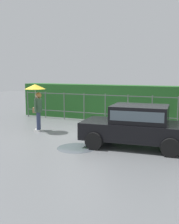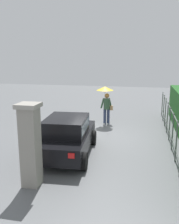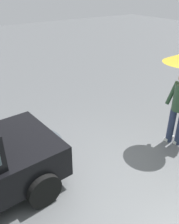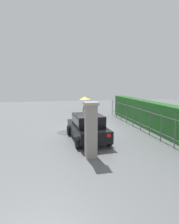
{
  "view_description": "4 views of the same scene",
  "coord_description": "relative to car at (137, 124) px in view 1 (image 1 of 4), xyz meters",
  "views": [
    {
      "loc": [
        4.53,
        -10.02,
        2.65
      ],
      "look_at": [
        0.31,
        -0.12,
        1.05
      ],
      "focal_mm": 44.17,
      "sensor_mm": 36.0,
      "label": 1
    },
    {
      "loc": [
        10.89,
        2.01,
        3.67
      ],
      "look_at": [
        0.34,
        -0.26,
        1.25
      ],
      "focal_mm": 39.94,
      "sensor_mm": 36.0,
      "label": 2
    },
    {
      "loc": [
        1.99,
        2.85,
        3.3
      ],
      "look_at": [
        -0.29,
        -0.46,
        1.14
      ],
      "focal_mm": 38.49,
      "sensor_mm": 36.0,
      "label": 3
    },
    {
      "loc": [
        12.45,
        -2.68,
        3.26
      ],
      "look_at": [
        -0.3,
        -0.02,
        1.17
      ],
      "focal_mm": 30.24,
      "sensor_mm": 36.0,
      "label": 4
    }
  ],
  "objects": [
    {
      "name": "hedge_row",
      "position": [
        -2.0,
        4.85,
        0.15
      ],
      "size": [
        11.78,
        0.9,
        1.9
      ],
      "primitive_type": "cube",
      "color": "#235B23",
      "rests_on": "ground"
    },
    {
      "name": "car",
      "position": [
        0.0,
        0.0,
        0.0
      ],
      "size": [
        3.84,
        2.08,
        1.48
      ],
      "rotation": [
        0.0,
        0.0,
        3.21
      ],
      "color": "black",
      "rests_on": "ground"
    },
    {
      "name": "fence_section",
      "position": [
        -2.0,
        3.93,
        0.02
      ],
      "size": [
        10.83,
        0.05,
        1.5
      ],
      "color": "#59605B",
      "rests_on": "ground"
    },
    {
      "name": "pedestrian",
      "position": [
        -4.65,
        0.77,
        0.7
      ],
      "size": [
        0.9,
        0.9,
        2.09
      ],
      "rotation": [
        0.0,
        0.0,
        -2.71
      ],
      "color": "#2D3856",
      "rests_on": "ground"
    },
    {
      "name": "ground_plane",
      "position": [
        -2.35,
        0.68,
        -0.8
      ],
      "size": [
        40.0,
        40.0,
        0.0
      ],
      "primitive_type": "plane",
      "color": "slate"
    },
    {
      "name": "puddle_near",
      "position": [
        -1.88,
        -0.97,
        -0.8
      ],
      "size": [
        1.36,
        1.36,
        0.0
      ],
      "primitive_type": "cylinder",
      "color": "#4C545B",
      "rests_on": "ground"
    }
  ]
}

